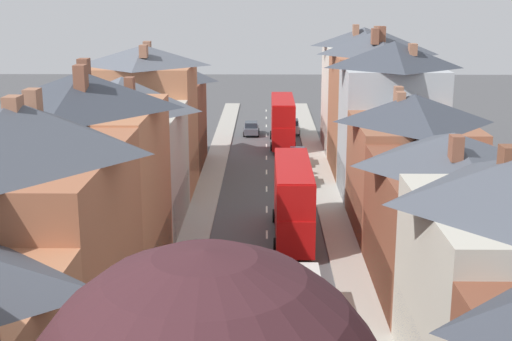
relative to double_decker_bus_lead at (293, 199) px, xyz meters
name	(u,v)px	position (x,y,z in m)	size (l,w,h in m)	color
pavement_left	(204,201)	(-6.89, 8.53, -2.75)	(2.20, 104.00, 0.14)	#A8A399
pavement_right	(329,202)	(3.31, 8.53, -2.75)	(2.20, 104.00, 0.14)	#A8A399
centre_line_dashes	(267,209)	(-1.79, 6.53, -2.81)	(0.14, 97.80, 0.01)	silver
terrace_row_left	(88,186)	(-11.98, -8.48, 3.19)	(8.00, 66.52, 14.02)	#B2704C
terrace_row_right	(424,166)	(8.39, -2.47, 2.95)	(8.00, 73.96, 13.78)	#935138
double_decker_bus_lead	(293,199)	(0.00, 0.00, 0.00)	(2.74, 10.80, 5.30)	#B70F0F
double_decker_bus_mid_street	(283,120)	(0.00, 30.75, 0.00)	(2.74, 10.80, 5.30)	#B70F0F
car_near_blue	(292,126)	(1.31, 37.76, -1.96)	(1.90, 4.16, 1.70)	#B7BABF
car_near_silver	(251,128)	(-3.59, 36.56, -2.00)	(1.90, 3.94, 1.62)	#4C515B
car_parked_left_a	(205,319)	(-4.89, -14.72, -1.96)	(1.90, 4.16, 1.70)	#236093
car_parked_right_a	(301,176)	(1.31, 13.96, -1.99)	(1.90, 3.95, 1.65)	#144728
car_mid_black	(298,157)	(1.31, 21.44, -1.96)	(1.90, 4.29, 1.71)	#236093
car_parked_left_b	(236,278)	(-3.59, -9.38, -1.99)	(1.90, 4.50, 1.64)	maroon
delivery_van	(302,300)	(0.01, -13.46, -1.48)	(2.20, 5.20, 2.41)	silver
pedestrian_mid_left	(159,317)	(-7.19, -14.82, -1.78)	(0.36, 0.22, 1.61)	brown
street_lamp	(168,321)	(-6.04, -19.74, 0.43)	(0.20, 1.12, 5.50)	black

